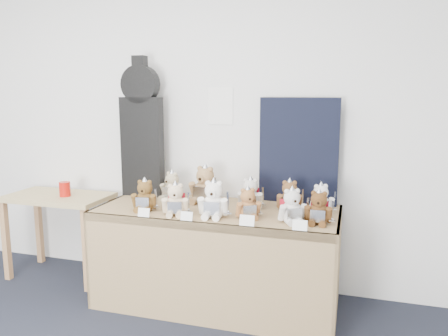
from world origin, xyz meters
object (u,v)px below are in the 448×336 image
(teddy_front_far_right, at_px, (292,207))
(teddy_front_end, at_px, (319,209))
(side_table, at_px, (59,209))
(teddy_front_centre, at_px, (214,201))
(display_table, at_px, (214,232))
(teddy_back_centre_right, at_px, (250,195))
(guitar_case, at_px, (142,129))
(teddy_back_end, at_px, (321,200))
(teddy_front_left, at_px, (176,201))
(teddy_back_right, at_px, (289,197))
(teddy_front_right, at_px, (248,204))
(teddy_back_left, at_px, (172,187))
(teddy_front_far_left, at_px, (145,196))
(red_cup, at_px, (65,189))
(teddy_back_centre_left, at_px, (205,186))

(teddy_front_far_right, relative_size, teddy_front_end, 1.04)
(side_table, height_order, teddy_front_centre, teddy_front_centre)
(display_table, relative_size, teddy_back_centre_right, 6.97)
(guitar_case, relative_size, teddy_back_end, 4.65)
(teddy_front_left, bearing_deg, teddy_front_far_right, -11.70)
(teddy_front_far_right, bearing_deg, teddy_back_right, 74.52)
(teddy_front_right, bearing_deg, teddy_back_end, -0.19)
(guitar_case, bearing_deg, teddy_front_far_right, -19.57)
(teddy_front_left, relative_size, teddy_back_left, 0.99)
(teddy_front_end, distance_m, teddy_back_centre_right, 0.58)
(teddy_front_far_left, xyz_separation_m, teddy_front_right, (0.78, 0.02, -0.01))
(teddy_front_right, bearing_deg, teddy_front_left, 160.09)
(teddy_front_far_right, height_order, teddy_back_centre_right, teddy_front_far_right)
(side_table, distance_m, teddy_front_left, 1.31)
(teddy_front_right, bearing_deg, display_table, 132.98)
(guitar_case, distance_m, teddy_back_right, 1.34)
(teddy_front_centre, bearing_deg, red_cup, 163.45)
(display_table, relative_size, teddy_back_left, 6.88)
(guitar_case, height_order, teddy_back_centre_right, guitar_case)
(teddy_front_far_left, height_order, teddy_back_centre_left, teddy_back_centre_left)
(guitar_case, bearing_deg, teddy_back_end, -7.65)
(teddy_back_left, bearing_deg, teddy_back_end, 18.18)
(teddy_front_centre, distance_m, teddy_front_far_right, 0.54)
(teddy_front_centre, distance_m, teddy_back_end, 0.77)
(red_cup, xyz_separation_m, teddy_back_right, (1.91, 0.05, 0.06))
(red_cup, relative_size, teddy_front_far_right, 0.47)
(teddy_back_end, bearing_deg, teddy_back_centre_left, 146.19)
(teddy_back_centre_left, xyz_separation_m, teddy_back_right, (0.67, -0.04, -0.03))
(display_table, height_order, red_cup, red_cup)
(teddy_back_centre_left, relative_size, teddy_back_end, 1.35)
(teddy_front_left, xyz_separation_m, teddy_back_centre_left, (0.08, 0.40, 0.03))
(side_table, bearing_deg, teddy_back_end, -0.02)
(red_cup, distance_m, teddy_front_far_right, 1.99)
(display_table, distance_m, teddy_front_right, 0.39)
(teddy_front_end, xyz_separation_m, teddy_back_end, (-0.01, 0.25, -0.00))
(teddy_front_end, bearing_deg, red_cup, 174.46)
(display_table, xyz_separation_m, teddy_front_far_right, (0.59, -0.11, 0.27))
(teddy_back_right, bearing_deg, teddy_front_end, -59.88)
(teddy_front_far_right, relative_size, teddy_back_centre_left, 0.79)
(teddy_back_centre_left, xyz_separation_m, teddy_back_centre_right, (0.38, -0.06, -0.03))
(teddy_back_end, bearing_deg, teddy_back_right, 143.69)
(red_cup, xyz_separation_m, teddy_back_left, (0.95, 0.09, 0.06))
(teddy_back_centre_right, bearing_deg, teddy_front_far_right, -46.92)
(teddy_front_left, bearing_deg, teddy_front_far_left, 153.10)
(guitar_case, xyz_separation_m, teddy_front_far_right, (1.32, -0.43, -0.46))
(teddy_front_far_right, bearing_deg, red_cup, 145.52)
(side_table, relative_size, teddy_front_right, 3.66)
(red_cup, bearing_deg, teddy_front_centre, -11.18)
(red_cup, relative_size, teddy_back_centre_right, 0.48)
(guitar_case, relative_size, teddy_front_end, 4.53)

